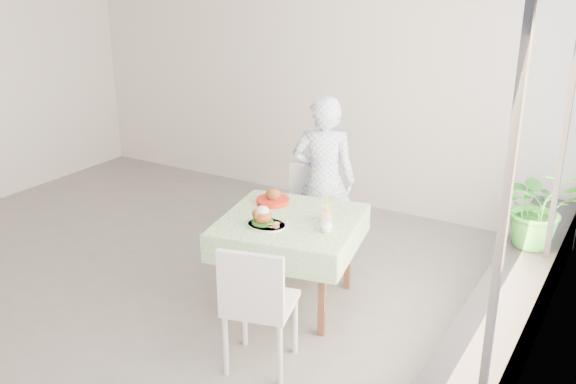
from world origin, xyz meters
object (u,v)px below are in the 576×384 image
Objects in this scene: juice_cup_orange at (326,215)px; cafe_table at (290,251)px; chair_far at (310,230)px; chair_near at (260,328)px; main_dish at (264,220)px; potted_plant at (539,207)px; diner at (324,181)px.

cafe_table is at bearing -163.24° from juice_cup_orange.
juice_cup_orange reaches higher than chair_far.
chair_far is 0.91× the size of chair_near.
juice_cup_orange reaches higher than main_dish.
chair_far is 2.03m from potted_plant.
juice_cup_orange is at bearing 97.41° from diner.
diner is 6.24× the size of juice_cup_orange.
potted_plant is (1.39, 0.93, 0.03)m from juice_cup_orange.
juice_cup_orange reaches higher than chair_near.
diner is at bearing 92.24° from main_dish.
diner reaches higher than juice_cup_orange.
potted_plant reaches higher than cafe_table.
main_dish is at bearing 119.84° from chair_near.
diner is at bearing -6.91° from chair_far.
potted_plant is at bearing 35.27° from main_dish.
main_dish is 0.48m from juice_cup_orange.
main_dish is 1.23× the size of juice_cup_orange.
main_dish is at bearing -144.73° from potted_plant.
main_dish is at bearing -139.60° from juice_cup_orange.
chair_near is 0.60× the size of diner.
chair_far is 0.55× the size of diner.
chair_near is at bearing -126.99° from potted_plant.
chair_near is (0.54, -1.68, 0.03)m from chair_far.
main_dish is at bearing -112.09° from cafe_table.
potted_plant is at bearing 33.80° from juice_cup_orange.
cafe_table is 4.88× the size of juice_cup_orange.
cafe_table is 0.90m from chair_far.
chair_near is 1.42× the size of potted_plant.
potted_plant is (1.79, 0.19, 0.05)m from diner.
cafe_table is 1.85× the size of potted_plant.
diner reaches higher than main_dish.
diner is at bearing 99.28° from cafe_table.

